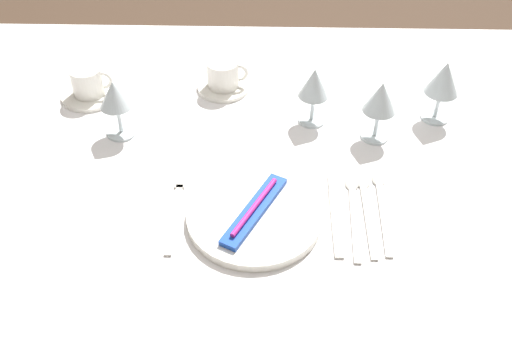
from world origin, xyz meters
name	(u,v)px	position (x,y,z in m)	size (l,w,h in m)	color
ground_plane	(252,332)	(0.00, 0.00, 0.00)	(6.00, 6.00, 0.00)	#4C3828
dining_table	(251,175)	(0.00, 0.00, 0.66)	(1.80, 1.11, 0.74)	white
dinner_plate	(254,216)	(0.01, -0.22, 0.75)	(0.27, 0.27, 0.02)	white
toothbrush_package	(254,210)	(0.01, -0.22, 0.77)	(0.13, 0.20, 0.02)	blue
fork_outer	(176,209)	(-0.14, -0.20, 0.74)	(0.02, 0.22, 0.00)	beige
dinner_knife	(335,217)	(0.17, -0.21, 0.74)	(0.02, 0.22, 0.00)	beige
spoon_soup	(353,207)	(0.21, -0.18, 0.74)	(0.03, 0.23, 0.01)	beige
spoon_dessert	(366,205)	(0.24, -0.18, 0.74)	(0.03, 0.23, 0.01)	beige
spoon_tea	(382,203)	(0.27, -0.17, 0.74)	(0.03, 0.23, 0.01)	beige
saucer_left	(90,95)	(-0.40, 0.19, 0.74)	(0.14, 0.14, 0.01)	white
coffee_cup_left	(88,81)	(-0.40, 0.19, 0.78)	(0.10, 0.08, 0.07)	white
saucer_right	(224,87)	(-0.08, 0.23, 0.74)	(0.13, 0.13, 0.01)	white
coffee_cup_right	(224,74)	(-0.07, 0.23, 0.78)	(0.10, 0.08, 0.07)	white
wine_glass_centre	(314,85)	(0.14, 0.10, 0.84)	(0.07, 0.07, 0.14)	silver
wine_glass_left	(381,99)	(0.28, 0.05, 0.84)	(0.08, 0.08, 0.15)	silver
wine_glass_right	(115,97)	(-0.30, 0.05, 0.84)	(0.07, 0.07, 0.14)	silver
wine_glass_far	(444,80)	(0.43, 0.12, 0.85)	(0.08, 0.08, 0.15)	silver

